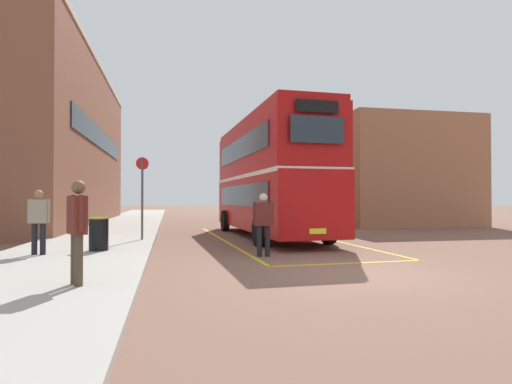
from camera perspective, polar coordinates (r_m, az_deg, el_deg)
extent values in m
plane|color=brown|center=(23.16, -1.66, -4.77)|extent=(135.60, 135.60, 0.00)
cube|color=#A39E93|center=(25.33, -17.31, -4.23)|extent=(4.00, 57.60, 0.14)
cube|color=brown|center=(28.18, -25.54, 5.58)|extent=(5.31, 21.52, 9.39)
cube|color=#232D38|center=(27.71, -20.10, 6.63)|extent=(0.06, 16.36, 1.10)
cube|color=#BCB29E|center=(29.12, -25.48, 15.16)|extent=(5.43, 21.64, 0.36)
cube|color=#9E6647|center=(30.83, 14.07, 2.04)|extent=(7.70, 15.62, 6.23)
cube|color=#232D38|center=(29.38, 7.22, 2.77)|extent=(0.06, 11.87, 1.10)
cylinder|color=black|center=(20.41, -4.20, -3.89)|extent=(0.32, 1.01, 1.00)
cylinder|color=black|center=(20.97, 2.49, -3.81)|extent=(0.32, 1.01, 1.00)
cylinder|color=black|center=(14.01, 0.43, -5.30)|extent=(0.32, 1.01, 1.00)
cylinder|color=black|center=(14.83, 9.76, -5.04)|extent=(0.32, 1.01, 1.00)
cube|color=#A80F0F|center=(17.46, 1.66, -1.46)|extent=(2.85, 10.66, 2.10)
cube|color=#A80F0F|center=(17.56, 1.66, 5.41)|extent=(2.84, 10.45, 2.10)
cube|color=#A80F0F|center=(17.72, 1.66, 9.11)|extent=(2.74, 10.34, 0.20)
cube|color=white|center=(17.48, 1.66, 1.99)|extent=(2.88, 10.56, 0.14)
cube|color=#232D38|center=(17.16, -2.25, -0.47)|extent=(0.41, 8.66, 0.84)
cube|color=#232D38|center=(17.28, -2.25, 5.84)|extent=(0.41, 8.66, 0.84)
cube|color=#232D38|center=(17.82, 5.43, -0.48)|extent=(0.41, 8.66, 0.84)
cube|color=#232D38|center=(17.94, 5.42, 5.60)|extent=(0.41, 8.66, 0.84)
cube|color=#232D38|center=(12.60, 8.30, 8.35)|extent=(1.68, 0.11, 0.80)
cube|color=black|center=(12.72, 8.29, 11.37)|extent=(1.32, 0.10, 0.36)
cube|color=#232D38|center=(22.61, -1.99, -0.30)|extent=(1.92, 0.12, 1.00)
cube|color=yellow|center=(12.47, 8.33, -5.25)|extent=(0.52, 0.05, 0.16)
cylinder|color=black|center=(34.56, -2.50, -2.70)|extent=(0.27, 0.92, 0.92)
cylinder|color=black|center=(35.01, 1.57, -2.68)|extent=(0.27, 0.92, 0.92)
cylinder|color=black|center=(29.63, -1.10, -3.01)|extent=(0.27, 0.92, 0.92)
cylinder|color=black|center=(30.16, 3.61, -2.97)|extent=(0.27, 0.92, 0.92)
cube|color=gold|center=(32.29, 0.34, -0.81)|extent=(2.54, 8.35, 2.60)
cube|color=silver|center=(32.32, 0.34, 1.60)|extent=(2.39, 8.02, 0.12)
cube|color=#232D38|center=(32.08, -1.82, -0.18)|extent=(0.12, 6.66, 0.96)
cube|color=#232D38|center=(32.56, 2.47, -0.19)|extent=(0.12, 6.66, 0.96)
cube|color=#232D38|center=(36.40, -0.94, -0.34)|extent=(1.94, 0.07, 1.10)
cylinder|color=black|center=(11.62, 1.55, -6.62)|extent=(0.14, 0.14, 0.84)
cylinder|color=black|center=(11.59, 0.46, -6.64)|extent=(0.14, 0.14, 0.84)
cube|color=#591E19|center=(11.55, 1.00, -3.00)|extent=(0.51, 0.26, 0.63)
cylinder|color=#591E19|center=(11.59, 2.20, -2.84)|extent=(0.09, 0.09, 0.60)
cylinder|color=#591E19|center=(11.52, -0.20, -2.85)|extent=(0.09, 0.09, 0.60)
sphere|color=beige|center=(11.52, 1.02, -0.73)|extent=(0.23, 0.23, 0.23)
cylinder|color=black|center=(12.22, -26.80, -5.66)|extent=(0.14, 0.14, 0.81)
cylinder|color=black|center=(12.31, -27.70, -5.62)|extent=(0.14, 0.14, 0.81)
cube|color=gray|center=(12.22, -27.23, -2.33)|extent=(0.50, 0.29, 0.61)
cylinder|color=gray|center=(12.12, -26.22, -2.21)|extent=(0.09, 0.09, 0.58)
cylinder|color=gray|center=(12.32, -28.23, -2.17)|extent=(0.09, 0.09, 0.58)
sphere|color=#8C6647|center=(12.20, -27.26, -0.25)|extent=(0.22, 0.22, 0.22)
cylinder|color=#473828|center=(7.86, -23.21, -8.27)|extent=(0.14, 0.14, 0.85)
cylinder|color=#473828|center=(7.65, -22.80, -8.48)|extent=(0.14, 0.14, 0.85)
cube|color=#591E19|center=(7.69, -22.98, -2.86)|extent=(0.41, 0.54, 0.64)
cylinder|color=#591E19|center=(7.93, -23.42, -2.56)|extent=(0.09, 0.09, 0.61)
cylinder|color=#591E19|center=(7.45, -22.51, -2.68)|extent=(0.09, 0.09, 0.61)
sphere|color=brown|center=(7.69, -22.82, 0.61)|extent=(0.23, 0.23, 0.23)
cylinder|color=black|center=(12.56, -20.44, -5.41)|extent=(0.52, 0.52, 0.88)
cylinder|color=olive|center=(12.53, -20.43, -3.32)|extent=(0.55, 0.55, 0.04)
cylinder|color=#4C4C51|center=(15.38, -15.09, -0.90)|extent=(0.08, 0.08, 2.85)
cylinder|color=red|center=(15.43, -15.08, 3.73)|extent=(0.43, 0.15, 0.44)
cube|color=gold|center=(16.05, -4.38, -6.50)|extent=(0.67, 12.56, 0.01)
cube|color=gold|center=(17.18, 8.95, -6.12)|extent=(0.67, 12.56, 0.01)
cube|color=gold|center=(10.68, 12.33, -9.37)|extent=(4.12, 0.30, 0.01)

